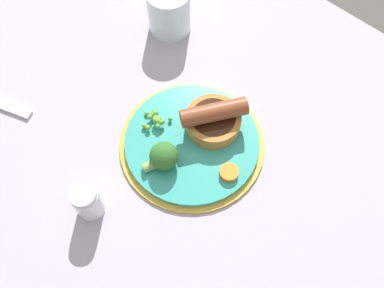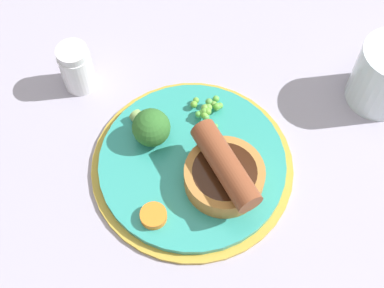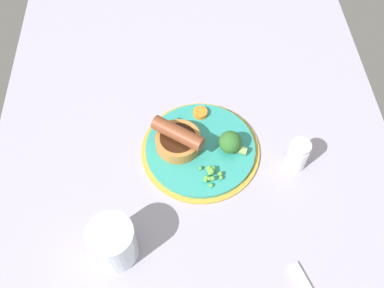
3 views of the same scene
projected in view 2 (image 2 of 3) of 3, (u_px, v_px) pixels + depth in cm
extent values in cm
cube|color=#9E99AD|center=(199.00, 182.00, 63.09)|extent=(110.00, 80.00, 3.00)
cylinder|color=#B79333|center=(192.00, 166.00, 62.16)|extent=(23.45, 23.45, 0.50)
cylinder|color=teal|center=(192.00, 164.00, 61.77)|extent=(21.58, 21.58, 1.40)
cylinder|color=#AD7538|center=(225.00, 175.00, 58.76)|extent=(8.88, 8.88, 2.69)
cylinder|color=#33190C|center=(225.00, 171.00, 57.73)|extent=(7.11, 7.11, 0.30)
cylinder|color=brown|center=(226.00, 164.00, 56.34)|extent=(8.26, 10.25, 2.88)
sphere|color=#66B43F|center=(205.00, 112.00, 62.95)|extent=(0.94, 0.94, 0.94)
sphere|color=#53A048|center=(209.00, 102.00, 64.01)|extent=(0.90, 0.90, 0.90)
sphere|color=#67A03F|center=(214.00, 104.00, 63.91)|extent=(0.78, 0.78, 0.78)
sphere|color=#51B447|center=(199.00, 114.00, 63.14)|extent=(0.76, 0.76, 0.76)
sphere|color=#53AB49|center=(206.00, 117.00, 62.85)|extent=(0.82, 0.82, 0.82)
sphere|color=#65A736|center=(194.00, 104.00, 64.12)|extent=(0.87, 0.87, 0.87)
sphere|color=#5CAF46|center=(205.00, 111.00, 63.06)|extent=(0.78, 0.78, 0.78)
sphere|color=#5BAF39|center=(220.00, 106.00, 64.03)|extent=(0.77, 0.77, 0.77)
sphere|color=#54A936|center=(217.00, 107.00, 63.67)|extent=(0.94, 0.94, 0.94)
sphere|color=#4FA14D|center=(215.00, 126.00, 62.77)|extent=(0.71, 0.71, 0.71)
sphere|color=#63A63C|center=(209.00, 108.00, 63.20)|extent=(0.89, 0.89, 0.89)
sphere|color=#57B749|center=(199.00, 114.00, 63.14)|extent=(0.80, 0.80, 0.80)
sphere|color=#5AB53F|center=(202.00, 113.00, 63.07)|extent=(0.79, 0.79, 0.79)
sphere|color=#63A43A|center=(196.00, 100.00, 64.60)|extent=(0.76, 0.76, 0.76)
sphere|color=#57B74B|center=(217.00, 108.00, 63.66)|extent=(0.72, 0.72, 0.72)
sphere|color=#66A140|center=(205.00, 108.00, 63.14)|extent=(0.94, 0.94, 0.94)
sphere|color=#61A536|center=(207.00, 112.00, 62.92)|extent=(0.92, 0.92, 0.92)
sphere|color=#54AA36|center=(206.00, 107.00, 63.28)|extent=(0.81, 0.81, 0.81)
sphere|color=#65B438|center=(205.00, 115.00, 62.86)|extent=(0.92, 0.92, 0.92)
sphere|color=#5BAD42|center=(216.00, 99.00, 64.93)|extent=(0.80, 0.80, 0.80)
sphere|color=#2D6628|center=(151.00, 128.00, 60.79)|extent=(4.43, 4.43, 4.43)
cylinder|color=#7A9E56|center=(140.00, 120.00, 62.98)|extent=(2.30, 2.62, 1.55)
cylinder|color=orange|center=(153.00, 216.00, 57.31)|extent=(3.38, 3.38, 1.04)
cylinder|color=silver|center=(77.00, 70.00, 65.81)|extent=(3.99, 3.99, 5.64)
cylinder|color=silver|center=(72.00, 53.00, 62.92)|extent=(3.79, 3.79, 1.00)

